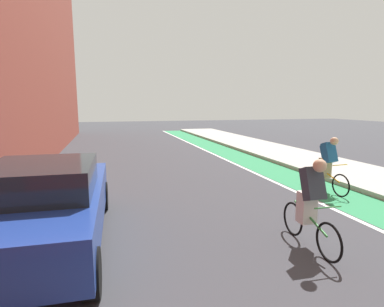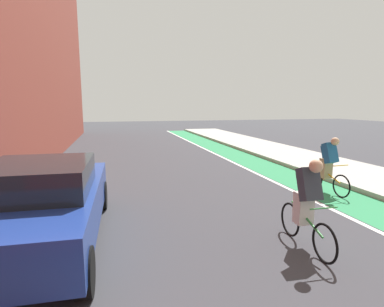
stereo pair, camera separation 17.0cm
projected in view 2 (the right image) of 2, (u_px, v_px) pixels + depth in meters
name	position (u px, v px, depth m)	size (l,w,h in m)	color
ground_plane	(181.00, 177.00, 10.62)	(74.83, 74.83, 0.00)	#38383D
bike_lane_paint	(254.00, 162.00, 13.44)	(1.60, 34.01, 0.00)	#2D8451
lane_divider_stripe	(234.00, 163.00, 13.22)	(0.12, 34.01, 0.00)	white
sidewalk_right	(302.00, 158.00, 14.01)	(3.17, 34.01, 0.14)	#A8A59E
parked_sedan_blue	(43.00, 203.00, 5.35)	(2.05, 4.65, 1.53)	navy
cyclist_mid	(307.00, 203.00, 5.27)	(0.48, 1.69, 1.60)	black
cyclist_trailing	(328.00, 163.00, 8.67)	(0.48, 1.68, 1.60)	black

